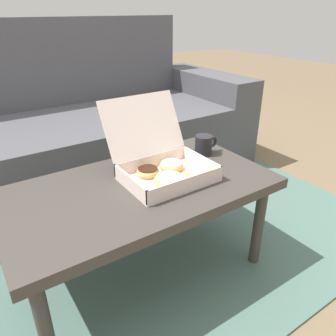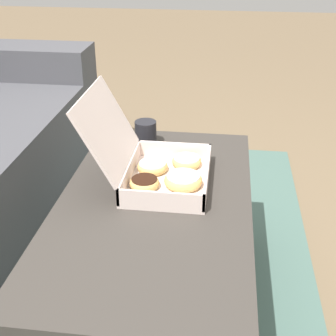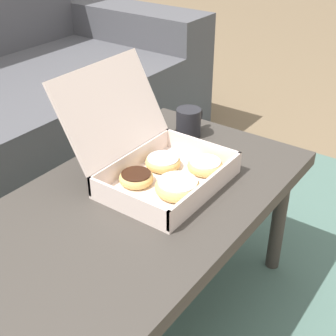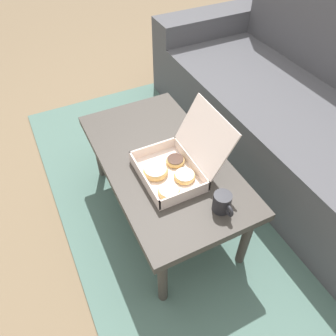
# 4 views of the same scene
# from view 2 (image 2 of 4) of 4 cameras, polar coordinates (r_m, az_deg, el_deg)

# --- Properties ---
(ground_plane) EXTENTS (12.00, 12.00, 0.00)m
(ground_plane) POSITION_cam_2_polar(r_m,az_deg,el_deg) (1.63, -6.70, -16.66)
(ground_plane) COLOR #756047
(area_rug) EXTENTS (2.55, 1.97, 0.01)m
(area_rug) POSITION_cam_2_polar(r_m,az_deg,el_deg) (1.71, -16.89, -15.06)
(area_rug) COLOR #4C6B60
(area_rug) RESTS_ON ground_plane
(coffee_table) EXTENTS (1.00, 0.55, 0.43)m
(coffee_table) POSITION_cam_2_polar(r_m,az_deg,el_deg) (1.36, -1.67, -5.67)
(coffee_table) COLOR #3D3833
(coffee_table) RESTS_ON ground_plane
(pastry_box) EXTENTS (0.33, 0.36, 0.28)m
(pastry_box) POSITION_cam_2_polar(r_m,az_deg,el_deg) (1.41, -1.25, 0.21)
(pastry_box) COLOR silver
(pastry_box) RESTS_ON coffee_table
(coffee_mug) EXTENTS (0.12, 0.08, 0.09)m
(coffee_mug) POSITION_cam_2_polar(r_m,az_deg,el_deg) (1.66, -2.72, 4.34)
(coffee_mug) COLOR #232328
(coffee_mug) RESTS_ON coffee_table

